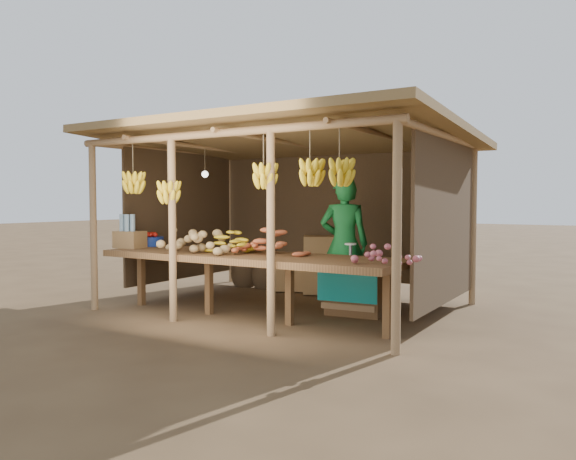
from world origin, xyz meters
The scene contains 13 objects.
ground centered at (0.00, 0.00, 0.00)m, with size 60.00×60.00×0.00m, color brown.
stall_structure centered at (0.01, -0.17, 1.90)m, with size 4.70×3.50×2.43m.
counter centered at (0.00, -0.95, 0.74)m, with size 3.90×1.05×0.80m.
potato_heap centered at (-0.64, -1.18, 0.98)m, with size 1.03×0.62×0.37m, color #9B7E50, non-canonical shape.
sweet_potato_heap centered at (0.27, -0.90, 0.98)m, with size 0.88×0.53×0.35m, color #B9562F, non-canonical shape.
onion_heap centered at (1.90, -1.21, 0.98)m, with size 0.71×0.43×0.35m, color #AF5560, non-canonical shape.
banana_pile centered at (-0.24, -0.91, 0.97)m, with size 0.59×0.35×0.35m, color gold, non-canonical shape.
tomato_basin centered at (-1.90, -0.67, 0.88)m, with size 0.38×0.38×0.20m.
bottle_box centered at (-1.90, -1.06, 0.98)m, with size 0.40×0.33×0.46m.
vendor centered at (0.72, 0.25, 0.88)m, with size 0.64×0.42×1.75m, color #197431.
tarp_crate centered at (1.00, 0.08, 0.38)m, with size 0.84×0.75×0.92m.
carton_stack centered at (-0.29, 1.15, 0.39)m, with size 1.29×0.63×0.88m.
burlap_sacks centered at (-1.38, 1.20, 0.27)m, with size 0.89×0.46×0.63m.
Camera 1 is at (3.95, -6.48, 1.45)m, focal length 35.00 mm.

